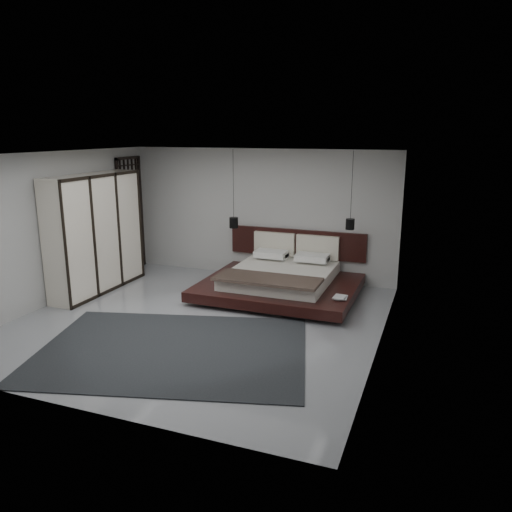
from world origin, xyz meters
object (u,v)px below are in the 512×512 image
at_px(lattice_screen, 131,214).
at_px(pendant_left, 234,222).
at_px(bed, 281,279).
at_px(rug, 173,349).
at_px(wardrobe, 95,233).
at_px(pendant_right, 350,224).

height_order(lattice_screen, pendant_left, pendant_left).
bearing_deg(bed, rug, -102.76).
bearing_deg(rug, pendant_left, 98.38).
bearing_deg(bed, pendant_left, 158.26).
bearing_deg(bed, wardrobe, -163.42).
bearing_deg(bed, pendant_right, 21.74).
relative_size(bed, wardrobe, 1.24).
relative_size(lattice_screen, pendant_left, 1.59).
distance_m(bed, pendant_right, 1.72).
bearing_deg(rug, lattice_screen, 130.61).
height_order(pendant_left, pendant_right, same).
xyz_separation_m(pendant_right, wardrobe, (-4.79, -1.55, -0.24)).
relative_size(pendant_left, wardrobe, 0.68).
bearing_deg(pendant_left, bed, -21.74).
height_order(pendant_right, rug, pendant_right).
bearing_deg(rug, wardrobe, 144.76).
height_order(lattice_screen, pendant_right, pendant_right).
xyz_separation_m(lattice_screen, rug, (3.12, -3.63, -1.29)).
bearing_deg(wardrobe, pendant_left, 33.52).
distance_m(lattice_screen, wardrobe, 1.63).
distance_m(pendant_left, rug, 3.83).
bearing_deg(bed, lattice_screen, 171.80).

